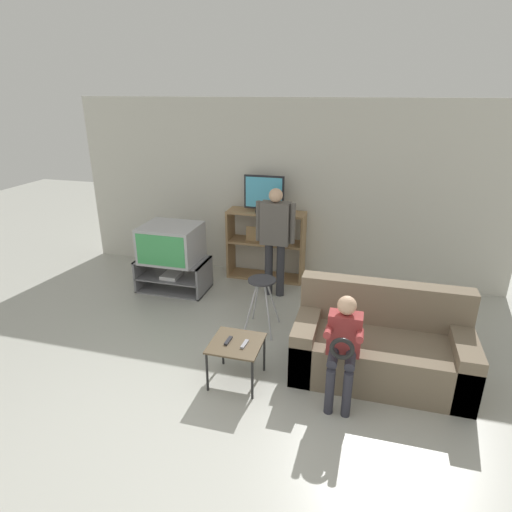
# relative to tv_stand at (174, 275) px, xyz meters

# --- Properties ---
(ground_plane) EXTENTS (18.00, 18.00, 0.00)m
(ground_plane) POSITION_rel_tv_stand_xyz_m (1.37, -2.64, -0.23)
(ground_plane) COLOR #ADADA3
(wall_back) EXTENTS (6.40, 0.06, 2.60)m
(wall_back) POSITION_rel_tv_stand_xyz_m (1.37, 1.00, 1.07)
(wall_back) COLOR beige
(wall_back) RESTS_ON ground_plane
(tv_stand) EXTENTS (0.98, 0.57, 0.46)m
(tv_stand) POSITION_rel_tv_stand_xyz_m (0.00, 0.00, 0.00)
(tv_stand) COLOR slate
(tv_stand) RESTS_ON ground_plane
(television_main) EXTENTS (0.77, 0.67, 0.50)m
(television_main) POSITION_rel_tv_stand_xyz_m (0.00, -0.01, 0.48)
(television_main) COLOR #B2B2B7
(television_main) RESTS_ON tv_stand
(media_shelf) EXTENTS (1.15, 0.36, 1.04)m
(media_shelf) POSITION_rel_tv_stand_xyz_m (1.17, 0.75, 0.31)
(media_shelf) COLOR #9E7A51
(media_shelf) RESTS_ON ground_plane
(television_flat) EXTENTS (0.58, 0.20, 0.52)m
(television_flat) POSITION_rel_tv_stand_xyz_m (1.14, 0.75, 1.07)
(television_flat) COLOR black
(television_flat) RESTS_ON media_shelf
(folding_stool) EXTENTS (0.37, 0.44, 0.66)m
(folding_stool) POSITION_rel_tv_stand_xyz_m (1.50, -0.75, 0.30)
(folding_stool) COLOR #B7B7BC
(folding_stool) RESTS_ON ground_plane
(snack_table) EXTENTS (0.49, 0.49, 0.43)m
(snack_table) POSITION_rel_tv_stand_xyz_m (1.51, -1.75, 0.16)
(snack_table) COLOR brown
(snack_table) RESTS_ON ground_plane
(remote_control_black) EXTENTS (0.04, 0.15, 0.02)m
(remote_control_black) POSITION_rel_tv_stand_xyz_m (1.43, -1.76, 0.22)
(remote_control_black) COLOR #232328
(remote_control_black) RESTS_ON snack_table
(remote_control_white) EXTENTS (0.05, 0.15, 0.02)m
(remote_control_white) POSITION_rel_tv_stand_xyz_m (1.60, -1.77, 0.22)
(remote_control_white) COLOR gray
(remote_control_white) RESTS_ON snack_table
(couch) EXTENTS (1.69, 0.82, 0.90)m
(couch) POSITION_rel_tv_stand_xyz_m (2.85, -1.26, 0.08)
(couch) COLOR #756651
(couch) RESTS_ON ground_plane
(person_standing_adult) EXTENTS (0.53, 0.20, 1.51)m
(person_standing_adult) POSITION_rel_tv_stand_xyz_m (1.43, 0.21, 0.69)
(person_standing_adult) COLOR #2D2D33
(person_standing_adult) RESTS_ON ground_plane
(person_seated_child) EXTENTS (0.33, 0.43, 1.01)m
(person_seated_child) POSITION_rel_tv_stand_xyz_m (2.51, -1.75, 0.38)
(person_seated_child) COLOR #2D2D38
(person_seated_child) RESTS_ON ground_plane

